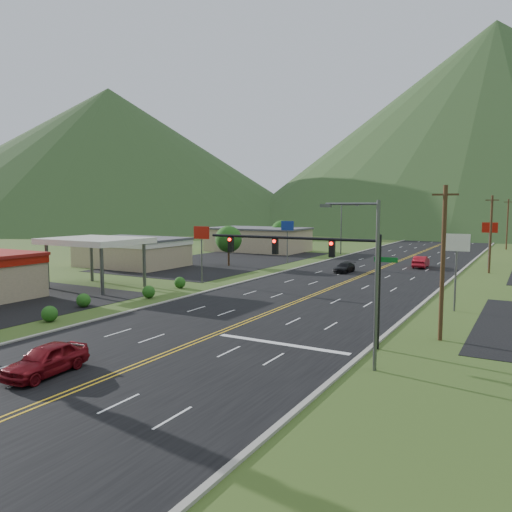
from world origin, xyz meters
The scene contains 23 objects.
ground centered at (0.00, 0.00, 0.00)m, with size 500.00×500.00×0.00m, color #2B4518.
road centered at (0.00, 0.00, 0.00)m, with size 20.00×460.00×0.04m, color black.
curb_east centered at (10.15, 0.00, 0.00)m, with size 0.30×460.00×0.14m, color gray.
traffic_signal centered at (6.48, 14.00, 5.33)m, with size 13.10×0.43×7.00m.
streetlight_east centered at (11.18, 10.00, 5.18)m, with size 3.28×0.25×9.00m.
streetlight_west centered at (-11.68, 70.00, 5.18)m, with size 3.28×0.25×9.00m.
gas_canopy centered at (-22.00, 22.00, 4.87)m, with size 10.00×8.00×5.30m.
building_west_mid centered at (-32.00, 38.00, 2.27)m, with size 14.40×10.40×4.10m.
building_west_far centered at (-28.00, 68.00, 2.26)m, with size 18.40×11.40×4.50m.
pole_sign_west_a centered at (-14.00, 30.00, 5.05)m, with size 2.00×0.18×6.40m.
pole_sign_west_b centered at (-14.00, 52.00, 5.05)m, with size 2.00×0.18×6.40m.
pole_sign_east_a centered at (13.00, 28.00, 5.05)m, with size 2.00×0.18×6.40m.
pole_sign_east_b centered at (13.00, 60.00, 5.05)m, with size 2.00×0.18×6.40m.
tree_west_a centered at (-20.00, 45.00, 3.89)m, with size 3.84×3.84×5.82m.
tree_west_b centered at (-25.00, 72.00, 3.89)m, with size 3.84×3.84×5.82m.
utility_pole_a centered at (13.50, 18.00, 5.13)m, with size 1.60×0.28×10.00m.
utility_pole_b centered at (13.50, 55.00, 5.13)m, with size 1.60×0.28×10.00m.
utility_pole_c centered at (13.50, 95.00, 5.13)m, with size 1.60×0.28×10.00m.
mountain_n centered at (0.00, 220.00, 42.50)m, with size 220.00×220.00×85.00m, color #183216.
mountain_nw centered at (-148.49, 148.49, 30.00)m, with size 190.00×190.00×60.00m, color #183216.
car_red_near centered at (-3.00, 0.95, 0.80)m, with size 1.88×4.68×1.59m, color maroon.
car_dark_mid centered at (-2.96, 46.30, 0.63)m, with size 1.76×4.32×1.25m, color black.
car_red_far centered at (4.68, 56.43, 0.81)m, with size 1.71×4.92×1.62m, color maroon.
Camera 1 is at (18.64, -15.46, 8.71)m, focal length 35.00 mm.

